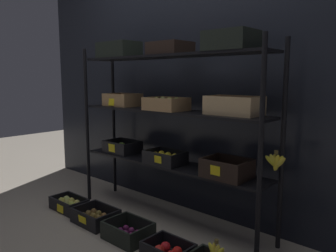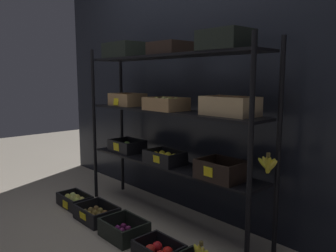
{
  "view_description": "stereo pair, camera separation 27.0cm",
  "coord_description": "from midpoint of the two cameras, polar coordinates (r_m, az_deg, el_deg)",
  "views": [
    {
      "loc": [
        1.78,
        -2.0,
        1.18
      ],
      "look_at": [
        0.0,
        0.0,
        0.79
      ],
      "focal_mm": 35.83,
      "sensor_mm": 36.0,
      "label": 1
    },
    {
      "loc": [
        1.97,
        -1.81,
        1.18
      ],
      "look_at": [
        0.0,
        0.0,
        0.79
      ],
      "focal_mm": 35.83,
      "sensor_mm": 36.0,
      "label": 2
    }
  ],
  "objects": [
    {
      "name": "crate_ground_apple_red",
      "position": [
        2.35,
        -3.49,
        -20.68
      ],
      "size": [
        0.31,
        0.24,
        0.11
      ],
      "color": "black",
      "rests_on": "ground_plane"
    },
    {
      "name": "crate_ground_pear",
      "position": [
        3.26,
        -18.83,
        -12.53
      ],
      "size": [
        0.35,
        0.21,
        0.11
      ],
      "color": "black",
      "rests_on": "ground_plane"
    },
    {
      "name": "storefront_wall",
      "position": [
        2.94,
        2.08,
        8.83
      ],
      "size": [
        4.18,
        0.12,
        2.42
      ],
      "primitive_type": "cube",
      "color": "black",
      "rests_on": "ground_plane"
    },
    {
      "name": "crate_ground_kiwi",
      "position": [
        2.93,
        -14.9,
        -14.86
      ],
      "size": [
        0.35,
        0.27,
        0.12
      ],
      "color": "black",
      "rests_on": "ground_plane"
    },
    {
      "name": "display_rack",
      "position": [
        2.66,
        -2.5,
        2.76
      ],
      "size": [
        1.9,
        0.35,
        1.49
      ],
      "color": "black",
      "rests_on": "ground_plane"
    },
    {
      "name": "banana_bunch_loose",
      "position": [
        2.06,
        4.23,
        -20.71
      ],
      "size": [
        0.13,
        0.03,
        0.14
      ],
      "color": "brown",
      "rests_on": "crate_ground_rightmost_apple_red"
    },
    {
      "name": "crate_ground_plum",
      "position": [
        2.62,
        -9.89,
        -17.58
      ],
      "size": [
        0.33,
        0.26,
        0.13
      ],
      "color": "black",
      "rests_on": "ground_plane"
    },
    {
      "name": "ground_plane",
      "position": [
        2.92,
        -2.75,
        -15.61
      ],
      "size": [
        10.0,
        10.0,
        0.0
      ],
      "primitive_type": "plane",
      "color": "gray"
    }
  ]
}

